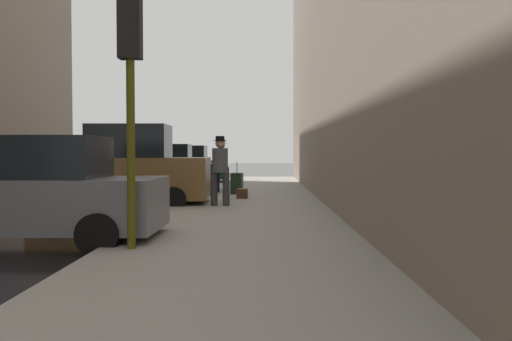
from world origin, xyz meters
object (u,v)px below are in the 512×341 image
Objects in this scene: pedestrian_with_fedora at (222,163)px; parked_bronze_suv at (124,170)px; traffic_light at (130,66)px; duffel_bag at (242,193)px; parked_dark_green_sedan at (182,166)px; parked_blue_sedan at (159,170)px; fire_hydrant at (204,183)px; pedestrian_with_beanie at (220,167)px; parked_gray_coupe at (34,194)px; rolling_suitcase at (237,183)px.

parked_bronze_suv is at bearing -120.66° from pedestrian_with_fedora.
duffel_bag is (1.26, 8.72, -2.47)m from traffic_light.
parked_bronze_suv is at bearing -90.00° from parked_dark_green_sedan.
parked_blue_sedan is 4.79m from duffel_bag.
pedestrian_with_beanie is (0.83, -4.03, 0.64)m from fire_hydrant.
pedestrian_with_fedora is (2.33, 3.93, 0.10)m from parked_bronze_suv.
parked_gray_coupe is 1.00× the size of parked_dark_green_sedan.
parked_gray_coupe and parked_dark_green_sedan have the same top height.
traffic_light reaches higher than parked_bronze_suv.
parked_gray_coupe is 1.17× the size of traffic_light.
traffic_light is at bearing -84.10° from parked_dark_green_sedan.
parked_gray_coupe is 2.38× the size of pedestrian_with_beanie.
parked_blue_sedan is 2.63m from fire_hydrant.
parked_bronze_suv is 10.54× the size of duffel_bag.
parked_bronze_suv is at bearing -130.76° from rolling_suitcase.
rolling_suitcase is (0.24, 4.09, -0.65)m from pedestrian_with_beanie.
parked_dark_green_sedan is at bearing 108.78° from pedestrian_with_fedora.
rolling_suitcase reaches higher than duffel_bag.
rolling_suitcase is (2.87, -1.82, -0.36)m from parked_blue_sedan.
traffic_light is 8.18× the size of duffel_bag.
pedestrian_with_beanie is (2.64, -11.53, 0.29)m from parked_dark_green_sedan.
rolling_suitcase is 2.36× the size of duffel_bag.
traffic_light is at bearing -96.97° from pedestrian_with_beanie.
traffic_light is at bearing -98.23° from duffel_bag.
parked_blue_sedan is 6.04× the size of fire_hydrant.
duffel_bag is at bearing -52.61° from fire_hydrant.
parked_gray_coupe is at bearing -107.07° from rolling_suitcase.
parked_blue_sedan is (-0.00, 11.18, 0.00)m from parked_gray_coupe.
parked_gray_coupe is at bearing 148.62° from traffic_light.
rolling_suitcase reaches higher than fire_hydrant.
parked_blue_sedan is 3.42m from rolling_suitcase.
parked_gray_coupe is at bearing -103.17° from pedestrian_with_fedora.
parked_blue_sedan is at bearing 114.02° from pedestrian_with_beanie.
parked_bronze_suv is 10.77m from parked_dark_green_sedan.
parked_gray_coupe reaches higher than fire_hydrant.
fire_hydrant is 0.40× the size of pedestrian_with_beanie.
parked_dark_green_sedan is 11.83m from pedestrian_with_beanie.
duffel_bag is at bearing 26.61° from parked_bronze_suv.
parked_bronze_suv is 3.56m from duffel_bag.
parked_bronze_suv reaches higher than parked_gray_coupe.
parked_blue_sedan and parked_dark_green_sedan have the same top height.
pedestrian_with_fedora is at bearing 87.55° from traffic_light.
pedestrian_with_fedora is 4.69m from pedestrian_with_beanie.
parked_bronze_suv is at bearing -118.85° from fire_hydrant.
parked_blue_sedan is at bearing 98.56° from traffic_light.
pedestrian_with_beanie is (0.31, -4.68, 0.00)m from pedestrian_with_fedora.
traffic_light is (1.85, -12.31, 1.91)m from parked_blue_sedan.
duffel_bag is at bearing -71.32° from parked_dark_green_sedan.
parked_dark_green_sedan is 7.98m from rolling_suitcase.
parked_gray_coupe is at bearing -112.32° from duffel_bag.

